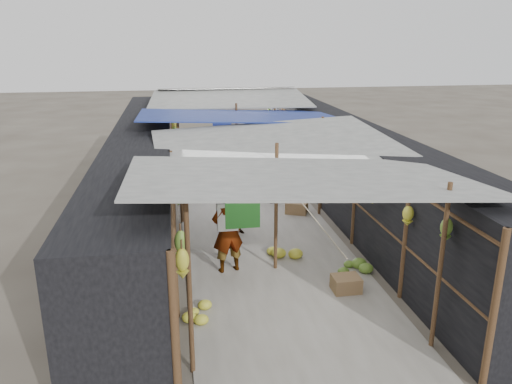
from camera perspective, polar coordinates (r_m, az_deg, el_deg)
ground at (r=7.75m, az=6.93°, el=-18.34°), size 80.00×80.00×0.00m
aisle_slab at (r=13.43m, az=-0.79°, el=-2.25°), size 3.60×16.00×0.02m
stall_left at (r=12.98m, az=-12.68°, el=1.89°), size 1.40×15.00×2.30m
stall_right at (r=13.75m, az=10.40°, el=2.89°), size 1.40×15.00×2.30m
crate_near at (r=9.48m, az=10.25°, el=-10.33°), size 0.51×0.40×0.30m
crate_mid at (r=13.32m, az=4.67°, el=-1.78°), size 0.69×0.63×0.33m
crate_back at (r=14.67m, az=-2.43°, el=-0.03°), size 0.51×0.44×0.28m
black_basin at (r=18.22m, az=2.22°, el=3.25°), size 0.61×0.61×0.18m
vendor_elderly at (r=9.81m, az=-3.27°, el=-4.44°), size 0.72×0.57×1.74m
shopper_blue at (r=11.73m, az=-2.45°, el=-1.10°), size 0.90×0.77×1.61m
vendor_seated at (r=13.99m, az=1.76°, el=0.64°), size 0.38×0.65×0.99m
market_canopy at (r=13.17m, az=-0.95°, el=8.12°), size 5.62×15.20×2.77m
hanging_bananas at (r=13.05m, az=-0.64°, el=4.75°), size 3.96×14.22×0.82m
floor_bananas at (r=13.57m, az=-1.93°, el=-1.40°), size 3.67×9.72×0.35m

